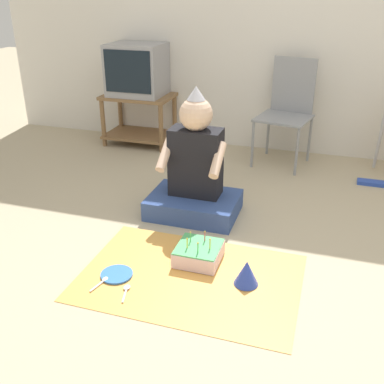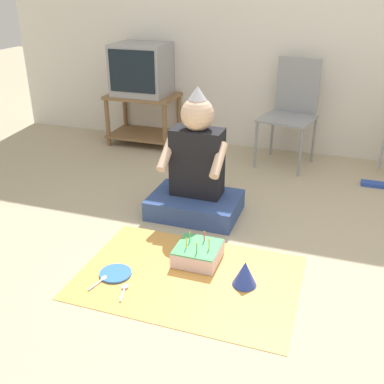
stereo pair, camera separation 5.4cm
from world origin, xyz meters
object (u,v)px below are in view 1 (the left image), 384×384
at_px(tv, 137,70).
at_px(paper_plate, 117,274).
at_px(person_seated, 195,175).
at_px(birthday_cake, 199,253).
at_px(dust_mop, 382,139).
at_px(folding_chair, 288,106).
at_px(party_hat_blue, 247,273).

bearing_deg(tv, paper_plate, -69.72).
distance_m(person_seated, paper_plate, 0.94).
height_order(tv, birthday_cake, tv).
relative_size(dust_mop, paper_plate, 6.85).
bearing_deg(birthday_cake, paper_plate, -144.38).
height_order(tv, paper_plate, tv).
distance_m(folding_chair, person_seated, 1.35).
xyz_separation_m(tv, party_hat_blue, (1.52, -2.04, -0.66)).
xyz_separation_m(person_seated, birthday_cake, (0.21, -0.59, -0.24)).
xyz_separation_m(tv, dust_mop, (2.26, -0.30, -0.38)).
bearing_deg(person_seated, party_hat_blue, -54.42).
relative_size(person_seated, party_hat_blue, 6.27).
relative_size(tv, dust_mop, 0.42).
height_order(birthday_cake, party_hat_blue, birthday_cake).
height_order(folding_chair, paper_plate, folding_chair).
height_order(person_seated, party_hat_blue, person_seated).
height_order(tv, dust_mop, dust_mop).
height_order(birthday_cake, paper_plate, birthday_cake).
distance_m(person_seated, party_hat_blue, 0.92).
distance_m(folding_chair, dust_mop, 0.84).
distance_m(dust_mop, person_seated, 1.61).
bearing_deg(folding_chair, paper_plate, -107.36).
xyz_separation_m(tv, person_seated, (0.99, -1.31, -0.45)).
relative_size(dust_mop, person_seated, 1.38).
bearing_deg(party_hat_blue, paper_plate, -168.60).
bearing_deg(paper_plate, dust_mop, 52.31).
bearing_deg(party_hat_blue, person_seated, 125.58).
xyz_separation_m(dust_mop, party_hat_blue, (-0.74, -1.73, -0.29)).
bearing_deg(folding_chair, birthday_cake, -98.23).
distance_m(tv, paper_plate, 2.44).
relative_size(tv, folding_chair, 0.57).
bearing_deg(paper_plate, party_hat_blue, 11.40).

